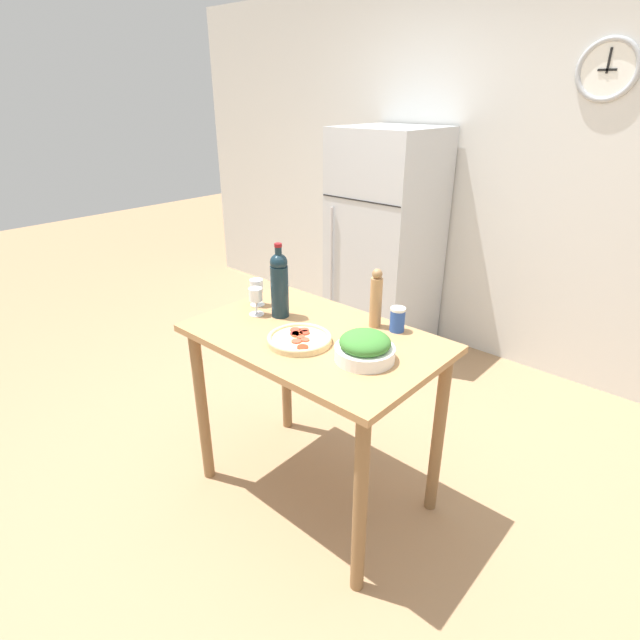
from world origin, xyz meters
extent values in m
plane|color=#9E7A56|center=(0.00, 0.00, 0.00)|extent=(14.00, 14.00, 0.00)
cube|color=silver|center=(0.00, 2.02, 1.30)|extent=(6.40, 0.06, 2.60)
torus|color=#A8ADB2|center=(0.44, 1.98, 1.97)|extent=(0.34, 0.03, 0.34)
cylinder|color=white|center=(0.44, 1.98, 1.97)|extent=(0.30, 0.01, 0.30)
cube|color=black|center=(0.44, 1.98, 1.97)|extent=(0.10, 0.01, 0.01)
cube|color=black|center=(0.44, 1.98, 2.02)|extent=(0.01, 0.01, 0.13)
cube|color=#B7BCC1|center=(-0.76, 1.63, 0.82)|extent=(0.68, 0.67, 1.64)
cube|color=black|center=(-0.76, 1.29, 1.18)|extent=(0.66, 0.01, 0.01)
cylinder|color=#B2B2B7|center=(-0.99, 1.28, 0.74)|extent=(0.02, 0.02, 0.74)
cube|color=#A87A4C|center=(0.00, 0.00, 0.87)|extent=(1.11, 0.71, 0.03)
cylinder|color=olive|center=(-0.49, -0.29, 0.43)|extent=(0.06, 0.06, 0.85)
cylinder|color=olive|center=(0.49, -0.29, 0.43)|extent=(0.06, 0.06, 0.85)
cylinder|color=olive|center=(-0.49, 0.29, 0.43)|extent=(0.06, 0.06, 0.85)
cylinder|color=olive|center=(0.49, 0.29, 0.43)|extent=(0.06, 0.06, 0.85)
cylinder|color=#142833|center=(-0.26, 0.05, 1.01)|extent=(0.08, 0.08, 0.25)
sphere|color=#142833|center=(-0.26, 0.05, 1.15)|extent=(0.08, 0.08, 0.08)
cylinder|color=#142833|center=(-0.26, 0.05, 1.19)|extent=(0.03, 0.03, 0.07)
cylinder|color=maroon|center=(-0.26, 0.05, 1.23)|extent=(0.04, 0.04, 0.02)
cylinder|color=silver|center=(-0.36, -0.02, 0.89)|extent=(0.07, 0.07, 0.00)
cylinder|color=silver|center=(-0.36, -0.02, 0.92)|extent=(0.01, 0.01, 0.07)
cylinder|color=white|center=(-0.36, -0.02, 0.99)|extent=(0.06, 0.06, 0.06)
cylinder|color=maroon|center=(-0.36, -0.02, 0.96)|extent=(0.06, 0.06, 0.02)
cylinder|color=silver|center=(-0.44, 0.06, 0.89)|extent=(0.07, 0.07, 0.00)
cylinder|color=silver|center=(-0.44, 0.06, 0.92)|extent=(0.01, 0.01, 0.07)
cylinder|color=white|center=(-0.44, 0.06, 0.99)|extent=(0.06, 0.06, 0.06)
cylinder|color=maroon|center=(-0.44, 0.06, 0.96)|extent=(0.06, 0.06, 0.01)
cylinder|color=#AD7F51|center=(0.14, 0.25, 1.00)|extent=(0.05, 0.05, 0.23)
sphere|color=#936C45|center=(0.14, 0.25, 1.13)|extent=(0.05, 0.05, 0.05)
cylinder|color=white|center=(0.30, -0.03, 0.91)|extent=(0.24, 0.24, 0.06)
ellipsoid|color=#38752D|center=(0.30, -0.03, 0.96)|extent=(0.20, 0.20, 0.08)
cylinder|color=#DBC189|center=(0.00, -0.10, 0.89)|extent=(0.28, 0.28, 0.02)
torus|color=#DBC189|center=(0.00, -0.10, 0.91)|extent=(0.28, 0.28, 0.02)
cylinder|color=red|center=(-0.04, -0.08, 0.91)|extent=(0.04, 0.04, 0.01)
cylinder|color=#E7441F|center=(-0.03, -0.08, 0.91)|extent=(0.05, 0.05, 0.01)
cylinder|color=#D83F2C|center=(-0.03, -0.03, 0.91)|extent=(0.04, 0.04, 0.01)
cylinder|color=#E4452E|center=(0.03, -0.10, 0.91)|extent=(0.04, 0.04, 0.01)
cylinder|color=#E6462B|center=(0.00, -0.09, 0.91)|extent=(0.04, 0.04, 0.01)
cylinder|color=#D74622|center=(-0.03, -0.09, 0.91)|extent=(0.03, 0.03, 0.01)
cylinder|color=red|center=(0.07, -0.15, 0.91)|extent=(0.05, 0.05, 0.01)
cylinder|color=#E64631|center=(0.01, -0.13, 0.91)|extent=(0.04, 0.04, 0.01)
cylinder|color=red|center=(-0.07, -0.05, 0.91)|extent=(0.05, 0.05, 0.01)
cylinder|color=red|center=(-0.02, -0.05, 0.91)|extent=(0.04, 0.04, 0.01)
cylinder|color=#284CA3|center=(0.24, 0.28, 0.93)|extent=(0.07, 0.07, 0.10)
cylinder|color=white|center=(0.24, 0.28, 0.99)|extent=(0.07, 0.07, 0.01)
camera|label=1|loc=(1.32, -1.45, 1.85)|focal=28.00mm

